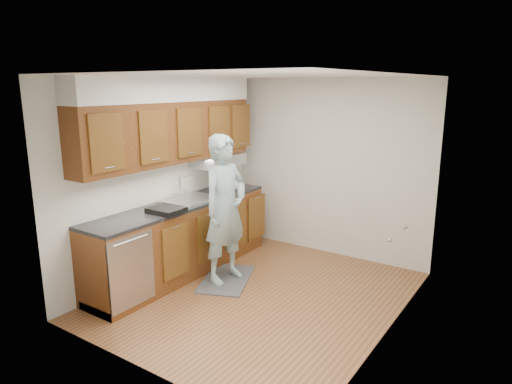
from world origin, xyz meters
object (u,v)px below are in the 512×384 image
at_px(soap_bottle_c, 235,183).
at_px(dish_rack, 166,210).
at_px(soap_bottle_b, 217,186).
at_px(person, 225,199).
at_px(soap_bottle_a, 216,184).

bearing_deg(soap_bottle_c, dish_rack, -88.52).
bearing_deg(soap_bottle_c, soap_bottle_b, -104.34).
height_order(person, dish_rack, person).
height_order(person, soap_bottle_a, person).
relative_size(soap_bottle_a, soap_bottle_b, 1.43).
bearing_deg(soap_bottle_c, person, -60.40).
bearing_deg(dish_rack, soap_bottle_c, 90.02).
bearing_deg(soap_bottle_b, dish_rack, -83.93).
relative_size(person, soap_bottle_c, 10.94).
bearing_deg(soap_bottle_a, dish_rack, -84.28).
bearing_deg(person, dish_rack, 146.47).
bearing_deg(person, soap_bottle_c, 35.86).
distance_m(person, soap_bottle_c, 0.99).
distance_m(soap_bottle_b, dish_rack, 1.10).
relative_size(person, soap_bottle_b, 10.28).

